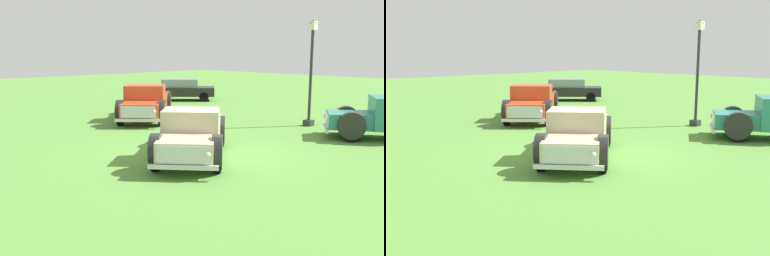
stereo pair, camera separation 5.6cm
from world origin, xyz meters
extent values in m
plane|color=#548C38|center=(0.00, 0.00, 0.00)|extent=(80.00, 80.00, 0.00)
cube|color=#C6B793|center=(1.30, -1.60, 0.65)|extent=(2.11, 2.11, 0.54)
cube|color=silver|center=(1.81, -2.17, 0.65)|extent=(1.06, 0.94, 0.46)
sphere|color=silver|center=(2.25, -1.76, 0.67)|extent=(0.20, 0.20, 0.20)
sphere|color=silver|center=(1.34, -2.55, 0.67)|extent=(0.20, 0.20, 0.20)
cube|color=#C6B793|center=(0.39, -0.56, 0.94)|extent=(2.09, 2.06, 1.14)
cube|color=#8C9EA8|center=(0.79, -1.01, 1.19)|extent=(1.10, 0.97, 0.50)
cube|color=#C6B793|center=(-0.72, 0.71, 0.43)|extent=(2.61, 2.65, 0.10)
cube|color=#C6B793|center=(-0.13, 1.23, 0.75)|extent=(1.43, 1.61, 0.54)
cube|color=#C6B793|center=(-1.31, 0.19, 0.75)|extent=(1.43, 1.61, 0.54)
cube|color=#C6B793|center=(-1.38, 1.46, 0.75)|extent=(1.29, 1.15, 0.54)
cylinder|color=black|center=(1.93, -1.05, 0.38)|extent=(0.66, 0.71, 0.75)
cylinder|color=#B7B7BC|center=(1.94, -1.04, 0.38)|extent=(0.38, 0.38, 0.30)
cylinder|color=black|center=(1.93, -1.05, 0.57)|extent=(0.83, 0.90, 0.95)
cylinder|color=black|center=(0.68, -2.14, 0.38)|extent=(0.66, 0.71, 0.75)
cylinder|color=#B7B7BC|center=(0.67, -2.15, 0.38)|extent=(0.38, 0.38, 0.30)
cylinder|color=black|center=(0.68, -2.14, 0.57)|extent=(0.83, 0.90, 0.95)
cylinder|color=black|center=(-0.26, 1.44, 0.38)|extent=(0.66, 0.71, 0.75)
cylinder|color=#B7B7BC|center=(-0.25, 1.45, 0.38)|extent=(0.38, 0.38, 0.30)
cylinder|color=black|center=(-0.26, 1.44, 0.57)|extent=(0.83, 0.90, 0.95)
cylinder|color=black|center=(-1.51, 0.34, 0.38)|extent=(0.66, 0.71, 0.75)
cylinder|color=#B7B7BC|center=(-1.51, 0.34, 0.38)|extent=(0.38, 0.38, 0.30)
cylinder|color=black|center=(-1.51, 0.34, 0.57)|extent=(0.83, 0.90, 0.95)
cube|color=silver|center=(1.83, -2.20, 0.34)|extent=(1.42, 1.26, 0.12)
cube|color=#2D8475|center=(2.02, 5.98, 0.67)|extent=(2.14, 2.14, 0.56)
cube|color=silver|center=(1.36, 5.54, 0.67)|extent=(0.83, 1.20, 0.47)
sphere|color=silver|center=(1.73, 5.04, 0.70)|extent=(0.20, 0.20, 0.20)
sphere|color=silver|center=(1.04, 6.07, 0.70)|extent=(0.20, 0.20, 0.20)
cube|color=#8C9EA8|center=(2.69, 6.43, 1.23)|extent=(0.86, 1.25, 0.52)
cylinder|color=black|center=(2.50, 5.27, 0.39)|extent=(0.77, 0.62, 0.78)
cylinder|color=#B7B7BC|center=(2.50, 5.26, 0.39)|extent=(0.39, 0.38, 0.31)
cylinder|color=black|center=(2.50, 5.27, 0.58)|extent=(0.97, 0.78, 0.98)
cylinder|color=black|center=(1.54, 6.70, 0.39)|extent=(0.77, 0.62, 0.78)
cylinder|color=#B7B7BC|center=(1.53, 6.70, 0.39)|extent=(0.39, 0.38, 0.31)
cylinder|color=black|center=(1.54, 6.70, 0.58)|extent=(0.97, 0.78, 0.98)
cube|color=silver|center=(1.33, 5.52, 0.35)|extent=(1.12, 1.61, 0.12)
cube|color=#D14723|center=(-5.42, 1.95, 0.70)|extent=(2.27, 2.27, 0.59)
cube|color=silver|center=(-4.84, 1.37, 0.70)|extent=(1.07, 1.08, 0.49)
sphere|color=silver|center=(-4.40, 1.84, 0.73)|extent=(0.21, 0.21, 0.21)
sphere|color=silver|center=(-5.31, 0.93, 0.73)|extent=(0.21, 0.21, 0.21)
cube|color=#D14723|center=(-6.47, 3.00, 1.02)|extent=(2.24, 2.24, 1.22)
cube|color=#8C9EA8|center=(-6.01, 2.54, 1.29)|extent=(1.11, 1.12, 0.54)
cube|color=#D14723|center=(-7.76, 4.27, 0.46)|extent=(2.84, 2.84, 0.11)
cube|color=#D14723|center=(-7.16, 4.87, 0.80)|extent=(1.64, 1.64, 0.59)
cube|color=#D14723|center=(-8.35, 3.67, 0.80)|extent=(1.64, 1.64, 0.59)
cube|color=#D14723|center=(-8.52, 5.03, 0.80)|extent=(1.32, 1.32, 0.59)
cylinder|color=black|center=(-4.79, 2.58, 0.40)|extent=(0.74, 0.74, 0.81)
cylinder|color=#B7B7BC|center=(-4.78, 2.59, 0.40)|extent=(0.41, 0.41, 0.32)
cylinder|color=black|center=(-4.79, 2.58, 0.61)|extent=(0.93, 0.93, 1.02)
cylinder|color=black|center=(-6.05, 1.31, 0.40)|extent=(0.74, 0.74, 0.81)
cylinder|color=#B7B7BC|center=(-6.06, 1.31, 0.40)|extent=(0.41, 0.41, 0.32)
cylinder|color=black|center=(-6.05, 1.31, 0.61)|extent=(0.93, 0.93, 1.02)
cylinder|color=black|center=(-7.31, 5.09, 0.40)|extent=(0.74, 0.74, 0.81)
cylinder|color=#B7B7BC|center=(-7.31, 5.10, 0.40)|extent=(0.41, 0.41, 0.32)
cylinder|color=black|center=(-7.31, 5.09, 0.61)|extent=(0.93, 0.93, 1.02)
cylinder|color=black|center=(-8.58, 3.83, 0.40)|extent=(0.74, 0.74, 0.81)
cylinder|color=#B7B7BC|center=(-8.58, 3.82, 0.40)|extent=(0.41, 0.41, 0.32)
cylinder|color=black|center=(-8.58, 3.83, 0.61)|extent=(0.93, 0.93, 1.02)
cube|color=silver|center=(-4.81, 1.34, 0.36)|extent=(1.44, 1.45, 0.13)
cube|color=black|center=(-11.26, 9.63, 0.58)|extent=(4.04, 4.11, 0.56)
cube|color=#7F939E|center=(-11.35, 9.53, 1.11)|extent=(2.60, 2.62, 0.51)
cylinder|color=black|center=(-10.83, 11.15, 0.30)|extent=(0.55, 0.56, 0.59)
cylinder|color=black|center=(-9.76, 10.11, 0.30)|extent=(0.55, 0.56, 0.59)
cylinder|color=black|center=(-12.76, 9.14, 0.30)|extent=(0.55, 0.56, 0.59)
cylinder|color=black|center=(-11.69, 8.11, 0.30)|extent=(0.55, 0.56, 0.59)
cube|color=#2D2D33|center=(-0.41, 7.18, 0.12)|extent=(0.36, 0.36, 0.25)
cylinder|color=#2D2D33|center=(-0.41, 7.18, 2.15)|extent=(0.12, 0.12, 3.79)
cube|color=#F2EACC|center=(-0.41, 7.18, 4.22)|extent=(0.28, 0.28, 0.36)
cone|color=#2D2D33|center=(-0.41, 7.18, 4.40)|extent=(0.32, 0.32, 0.14)
camera|label=1|loc=(9.83, -9.45, 3.28)|focal=41.49mm
camera|label=2|loc=(9.87, -9.41, 3.28)|focal=41.49mm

